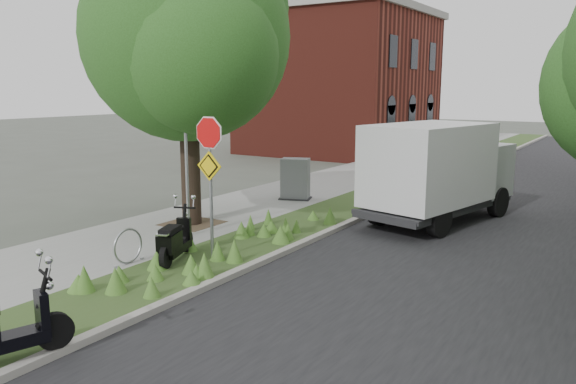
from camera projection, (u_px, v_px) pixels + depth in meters
name	position (u px, v px, depth m)	size (l,w,h in m)	color
ground	(248.00, 284.00, 11.00)	(120.00, 120.00, 0.00)	#4C5147
sidewalk_near	(316.00, 187.00, 21.51)	(3.50, 60.00, 0.12)	gray
verge	(382.00, 194.00, 20.05)	(2.00, 60.00, 0.12)	#3A4F22
kerb_near	(409.00, 197.00, 19.51)	(0.20, 60.00, 0.13)	#9E9991
road	(515.00, 210.00, 17.66)	(7.00, 60.00, 0.01)	black
street_tree_main	(186.00, 48.00, 14.66)	(6.21, 5.54, 7.66)	black
bare_post	(186.00, 157.00, 13.80)	(0.08, 0.08, 4.00)	#A5A8AD
bike_hoop	(128.00, 246.00, 11.85)	(0.06, 0.78, 0.77)	#A5A8AD
sign_assembly	(210.00, 159.00, 11.80)	(0.94, 0.08, 3.22)	#A5A8AD
brick_building	(341.00, 81.00, 33.46)	(9.40, 10.40, 8.30)	maroon
scooter_near	(173.00, 245.00, 11.92)	(0.80, 1.61, 0.81)	black
box_truck	(438.00, 168.00, 15.80)	(3.15, 5.63, 2.41)	#262628
utility_cabinet	(295.00, 180.00, 18.71)	(1.20, 0.99, 1.37)	#262628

